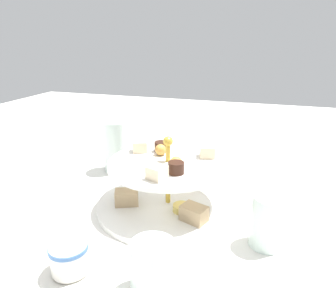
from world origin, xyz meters
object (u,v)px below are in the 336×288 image
(teacup_with_saucer, at_px, (70,260))
(butter_knife_right, at_px, (26,215))
(tiered_serving_stand, at_px, (168,186))
(water_glass_short_left, at_px, (153,268))
(butter_knife_left, at_px, (242,168))
(water_glass_tall_right, at_px, (117,146))
(water_glass_mid_back, at_px, (268,221))

(teacup_with_saucer, xyz_separation_m, butter_knife_right, (-0.18, 0.11, -0.02))
(tiered_serving_stand, distance_m, water_glass_short_left, 0.24)
(tiered_serving_stand, distance_m, butter_knife_left, 0.29)
(butter_knife_left, bearing_deg, teacup_with_saucer, 100.94)
(water_glass_tall_right, xyz_separation_m, water_glass_short_left, (0.24, -0.38, -0.03))
(water_glass_tall_right, distance_m, water_glass_short_left, 0.45)
(tiered_serving_stand, relative_size, butter_knife_right, 1.76)
(teacup_with_saucer, bearing_deg, butter_knife_right, 148.02)
(water_glass_tall_right, bearing_deg, teacup_with_saucer, -73.98)
(water_glass_short_left, relative_size, teacup_with_saucer, 0.87)
(water_glass_tall_right, bearing_deg, tiered_serving_stand, -37.41)
(water_glass_short_left, distance_m, teacup_with_saucer, 0.13)
(water_glass_tall_right, height_order, teacup_with_saucer, water_glass_tall_right)
(water_glass_short_left, xyz_separation_m, butter_knife_left, (0.08, 0.49, -0.04))
(butter_knife_right, bearing_deg, butter_knife_left, 117.73)
(water_glass_tall_right, distance_m, butter_knife_left, 0.35)
(butter_knife_right, relative_size, water_glass_mid_back, 1.82)
(water_glass_short_left, height_order, water_glass_mid_back, water_glass_mid_back)
(butter_knife_right, bearing_deg, tiered_serving_stand, 99.27)
(butter_knife_right, bearing_deg, water_glass_tall_right, 149.04)
(tiered_serving_stand, relative_size, water_glass_short_left, 3.81)
(teacup_with_saucer, bearing_deg, water_glass_mid_back, 30.14)
(teacup_with_saucer, relative_size, butter_knife_left, 0.53)
(water_glass_tall_right, bearing_deg, water_glass_mid_back, -29.28)
(water_glass_mid_back, bearing_deg, water_glass_short_left, -133.37)
(water_glass_tall_right, relative_size, water_glass_short_left, 1.74)
(water_glass_mid_back, bearing_deg, butter_knife_left, 101.58)
(teacup_with_saucer, relative_size, water_glass_mid_back, 0.96)
(water_glass_mid_back, bearing_deg, butter_knife_right, -173.76)
(water_glass_tall_right, bearing_deg, butter_knife_right, -104.70)
(water_glass_tall_right, distance_m, water_glass_mid_back, 0.45)
(tiered_serving_stand, distance_m, teacup_with_saucer, 0.25)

